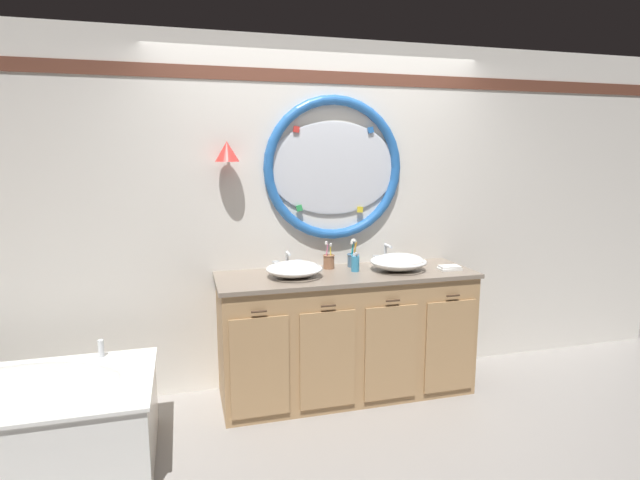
# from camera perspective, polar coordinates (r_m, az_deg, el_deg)

# --- Properties ---
(ground_plane) EXTENTS (14.00, 14.00, 0.00)m
(ground_plane) POSITION_cam_1_polar(r_m,az_deg,el_deg) (3.72, 2.58, -18.64)
(ground_plane) COLOR gray
(back_wall_assembly) EXTENTS (6.40, 0.26, 2.60)m
(back_wall_assembly) POSITION_cam_1_polar(r_m,az_deg,el_deg) (3.86, 0.11, 3.22)
(back_wall_assembly) COLOR silver
(back_wall_assembly) RESTS_ON ground_plane
(vanity_counter) EXTENTS (1.87, 0.64, 0.92)m
(vanity_counter) POSITION_cam_1_polar(r_m,az_deg,el_deg) (3.77, 2.98, -10.51)
(vanity_counter) COLOR tan
(vanity_counter) RESTS_ON ground_plane
(bathtub) EXTENTS (1.44, 0.85, 0.61)m
(bathtub) POSITION_cam_1_polar(r_m,az_deg,el_deg) (3.38, -30.97, -17.23)
(bathtub) COLOR white
(bathtub) RESTS_ON ground_plane
(sink_basin_left) EXTENTS (0.39, 0.39, 0.11)m
(sink_basin_left) POSITION_cam_1_polar(r_m,az_deg,el_deg) (3.50, -2.93, -3.31)
(sink_basin_left) COLOR white
(sink_basin_left) RESTS_ON vanity_counter
(sink_basin_right) EXTENTS (0.41, 0.41, 0.13)m
(sink_basin_right) POSITION_cam_1_polar(r_m,az_deg,el_deg) (3.74, 8.89, -2.47)
(sink_basin_right) COLOR white
(sink_basin_right) RESTS_ON vanity_counter
(faucet_set_left) EXTENTS (0.22, 0.12, 0.14)m
(faucet_set_left) POSITION_cam_1_polar(r_m,az_deg,el_deg) (3.74, -3.74, -2.54)
(faucet_set_left) COLOR silver
(faucet_set_left) RESTS_ON vanity_counter
(faucet_set_right) EXTENTS (0.21, 0.13, 0.16)m
(faucet_set_right) POSITION_cam_1_polar(r_m,az_deg,el_deg) (3.96, 7.46, -1.77)
(faucet_set_right) COLOR silver
(faucet_set_right) RESTS_ON vanity_counter
(toothbrush_holder_left) EXTENTS (0.09, 0.09, 0.21)m
(toothbrush_holder_left) POSITION_cam_1_polar(r_m,az_deg,el_deg) (3.76, 1.01, -2.40)
(toothbrush_holder_left) COLOR #996647
(toothbrush_holder_left) RESTS_ON vanity_counter
(toothbrush_holder_right) EXTENTS (0.10, 0.10, 0.22)m
(toothbrush_holder_right) POSITION_cam_1_polar(r_m,az_deg,el_deg) (3.83, 3.80, -2.19)
(toothbrush_holder_right) COLOR slate
(toothbrush_holder_right) RESTS_ON vanity_counter
(soap_dispenser) EXTENTS (0.06, 0.07, 0.15)m
(soap_dispenser) POSITION_cam_1_polar(r_m,az_deg,el_deg) (3.68, 4.03, -2.62)
(soap_dispenser) COLOR #388EBC
(soap_dispenser) RESTS_ON vanity_counter
(folded_hand_towel) EXTENTS (0.16, 0.11, 0.03)m
(folded_hand_towel) POSITION_cam_1_polar(r_m,az_deg,el_deg) (3.85, 14.49, -3.08)
(folded_hand_towel) COLOR white
(folded_hand_towel) RESTS_ON vanity_counter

